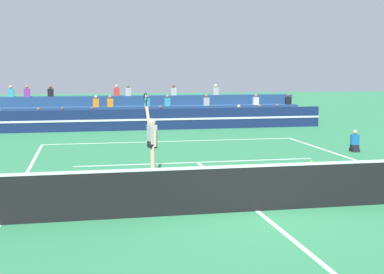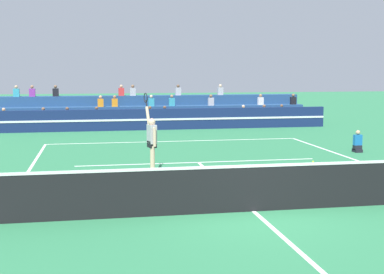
{
  "view_description": "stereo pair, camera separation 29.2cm",
  "coord_description": "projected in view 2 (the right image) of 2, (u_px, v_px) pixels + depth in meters",
  "views": [
    {
      "loc": [
        -3.74,
        -11.1,
        3.14
      ],
      "look_at": [
        -0.53,
        4.7,
        1.1
      ],
      "focal_mm": 50.0,
      "sensor_mm": 36.0,
      "label": 1
    },
    {
      "loc": [
        -3.45,
        -11.16,
        3.14
      ],
      "look_at": [
        -0.53,
        4.7,
        1.1
      ],
      "focal_mm": 50.0,
      "sensor_mm": 36.0,
      "label": 2
    }
  ],
  "objects": [
    {
      "name": "ground_plane",
      "position": [
        254.0,
        211.0,
        11.9
      ],
      "size": [
        120.0,
        120.0,
        0.0
      ],
      "primitive_type": "plane",
      "color": "#2D7A4C"
    },
    {
      "name": "tennis_player",
      "position": [
        152.0,
        142.0,
        15.86
      ],
      "size": [
        0.33,
        0.98,
        2.48
      ],
      "color": "beige",
      "rests_on": "ground"
    },
    {
      "name": "court_lines",
      "position": [
        254.0,
        211.0,
        11.9
      ],
      "size": [
        11.1,
        23.9,
        0.01
      ],
      "color": "white",
      "rests_on": "ground"
    },
    {
      "name": "tennis_ball",
      "position": [
        313.0,
        162.0,
        18.1
      ],
      "size": [
        0.07,
        0.07,
        0.07
      ],
      "primitive_type": "sphere",
      "color": "#C6DB33",
      "rests_on": "ground"
    },
    {
      "name": "sponsor_banner_wall",
      "position": [
        161.0,
        119.0,
        27.97
      ],
      "size": [
        18.0,
        0.26,
        1.1
      ],
      "color": "navy",
      "rests_on": "ground"
    },
    {
      "name": "bleacher_stand",
      "position": [
        156.0,
        113.0,
        30.43
      ],
      "size": [
        17.12,
        2.85,
        2.28
      ],
      "color": "navy",
      "rests_on": "ground"
    },
    {
      "name": "tennis_net",
      "position": [
        254.0,
        187.0,
        11.83
      ],
      "size": [
        12.0,
        0.1,
        1.1
      ],
      "color": "slate",
      "rests_on": "ground"
    },
    {
      "name": "ball_kid_courtside",
      "position": [
        358.0,
        144.0,
        20.39
      ],
      "size": [
        0.3,
        0.36,
        0.84
      ],
      "color": "black",
      "rests_on": "ground"
    }
  ]
}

